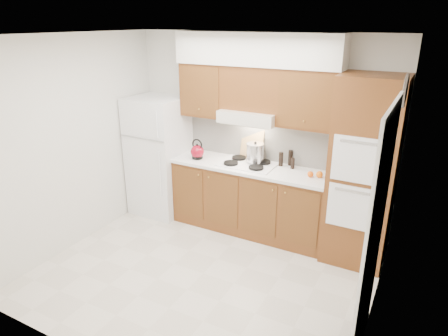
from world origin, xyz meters
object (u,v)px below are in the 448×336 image
at_px(oven_cabinet, 363,173).
at_px(kettle, 197,152).
at_px(stock_pot, 255,153).
at_px(fridge, 160,156).

relative_size(oven_cabinet, kettle, 11.92).
distance_m(oven_cabinet, stock_pot, 1.40).
distance_m(oven_cabinet, kettle, 2.17).
xyz_separation_m(fridge, stock_pot, (1.45, 0.15, 0.23)).
distance_m(fridge, kettle, 0.71).
height_order(oven_cabinet, kettle, oven_cabinet).
height_order(oven_cabinet, stock_pot, oven_cabinet).
relative_size(kettle, stock_pot, 0.78).
distance_m(fridge, stock_pot, 1.48).
height_order(fridge, stock_pot, fridge).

